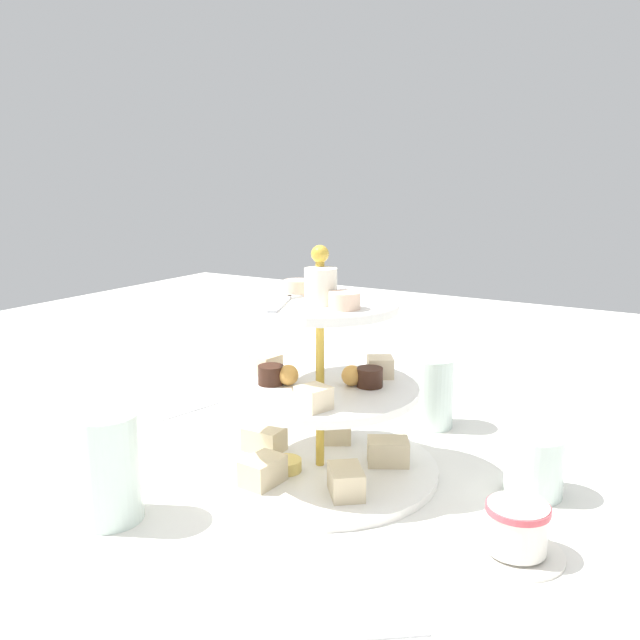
# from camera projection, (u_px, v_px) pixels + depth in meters

# --- Properties ---
(ground_plane) EXTENTS (2.40, 2.40, 0.00)m
(ground_plane) POSITION_uv_depth(u_px,v_px,m) (320.00, 472.00, 0.80)
(ground_plane) COLOR silver
(tiered_serving_stand) EXTENTS (0.28, 0.28, 0.27)m
(tiered_serving_stand) POSITION_uv_depth(u_px,v_px,m) (320.00, 409.00, 0.78)
(tiered_serving_stand) COLOR white
(tiered_serving_stand) RESTS_ON ground_plane
(water_glass_tall_right) EXTENTS (0.07, 0.07, 0.11)m
(water_glass_tall_right) POSITION_uv_depth(u_px,v_px,m) (107.00, 467.00, 0.68)
(water_glass_tall_right) COLOR silver
(water_glass_tall_right) RESTS_ON ground_plane
(water_glass_short_left) EXTENTS (0.06, 0.06, 0.07)m
(water_glass_short_left) POSITION_uv_depth(u_px,v_px,m) (534.00, 465.00, 0.74)
(water_glass_short_left) COLOR silver
(water_glass_short_left) RESTS_ON ground_plane
(teacup_with_saucer) EXTENTS (0.09, 0.09, 0.05)m
(teacup_with_saucer) POSITION_uv_depth(u_px,v_px,m) (517.00, 531.00, 0.62)
(teacup_with_saucer) COLOR white
(teacup_with_saucer) RESTS_ON ground_plane
(butter_knife_left) EXTENTS (0.17, 0.05, 0.00)m
(butter_knife_left) POSITION_uv_depth(u_px,v_px,m) (206.00, 405.00, 1.02)
(butter_knife_left) COLOR silver
(butter_knife_left) RESTS_ON ground_plane
(butter_knife_right) EXTENTS (0.11, 0.14, 0.00)m
(butter_knife_right) POSITION_uv_depth(u_px,v_px,m) (320.00, 636.00, 0.51)
(butter_knife_right) COLOR silver
(butter_knife_right) RESTS_ON ground_plane
(water_glass_mid_back) EXTENTS (0.06, 0.06, 0.10)m
(water_glass_mid_back) POSITION_uv_depth(u_px,v_px,m) (432.00, 392.00, 0.93)
(water_glass_mid_back) COLOR silver
(water_glass_mid_back) RESTS_ON ground_plane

